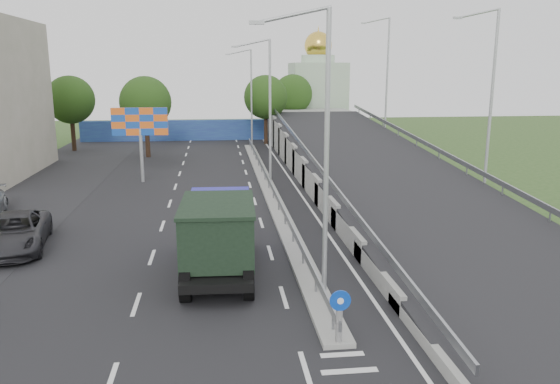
{
  "coord_description": "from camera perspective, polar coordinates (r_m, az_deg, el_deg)",
  "views": [
    {
      "loc": [
        -3.51,
        -12.54,
        8.22
      ],
      "look_at": [
        -0.41,
        13.91,
        2.2
      ],
      "focal_mm": 35.0,
      "sensor_mm": 36.0,
      "label": 1
    }
  ],
  "objects": [
    {
      "name": "median",
      "position": [
        37.6,
        -1.17,
        0.26
      ],
      "size": [
        1.0,
        44.0,
        0.2
      ],
      "primitive_type": "cube",
      "color": "gray",
      "rests_on": "ground"
    },
    {
      "name": "tree_ramp_far",
      "position": [
        68.27,
        1.35,
        10.18
      ],
      "size": [
        4.8,
        4.8,
        7.6
      ],
      "color": "black",
      "rests_on": "ground"
    },
    {
      "name": "blue_wall",
      "position": [
        64.92,
        -7.12,
        6.44
      ],
      "size": [
        30.0,
        0.5,
        2.4
      ],
      "primitive_type": "cube",
      "color": "#283896",
      "rests_on": "ground"
    },
    {
      "name": "billboard",
      "position": [
        41.11,
        -14.43,
        6.71
      ],
      "size": [
        4.0,
        0.24,
        5.5
      ],
      "color": "#B2B5B7",
      "rests_on": "ground"
    },
    {
      "name": "sign_bollard",
      "position": [
        16.75,
        6.23,
        -12.75
      ],
      "size": [
        0.64,
        0.23,
        1.67
      ],
      "color": "black",
      "rests_on": "median"
    },
    {
      "name": "parking_strip",
      "position": [
        35.81,
        -26.9,
        -1.94
      ],
      "size": [
        8.0,
        90.0,
        0.05
      ],
      "primitive_type": "cube",
      "color": "black",
      "rests_on": "ground"
    },
    {
      "name": "overpass_ramp",
      "position": [
        38.71,
        9.96,
        2.93
      ],
      "size": [
        10.0,
        50.0,
        3.5
      ],
      "color": "gray",
      "rests_on": "ground"
    },
    {
      "name": "median_guardrail",
      "position": [
        37.46,
        -1.17,
        1.23
      ],
      "size": [
        0.09,
        44.0,
        0.71
      ],
      "color": "gray",
      "rests_on": "median"
    },
    {
      "name": "road_surface",
      "position": [
        33.57,
        -5.61,
        -1.5
      ],
      "size": [
        26.0,
        90.0,
        0.04
      ],
      "primitive_type": "cube",
      "color": "black",
      "rests_on": "ground"
    },
    {
      "name": "parked_car_c",
      "position": [
        28.15,
        -26.03,
        -3.82
      ],
      "size": [
        3.67,
        6.31,
        1.65
      ],
      "primitive_type": "imported",
      "rotation": [
        0.0,
        0.0,
        0.16
      ],
      "color": "#2C2B30",
      "rests_on": "ground"
    },
    {
      "name": "tree_left_far",
      "position": [
        59.41,
        -21.06,
        8.97
      ],
      "size": [
        4.8,
        4.8,
        7.6
      ],
      "color": "black",
      "rests_on": "ground"
    },
    {
      "name": "lamp_post_far",
      "position": [
        58.7,
        -3.19,
        10.37
      ],
      "size": [
        2.74,
        0.18,
        10.08
      ],
      "color": "#B2B5B7",
      "rests_on": "median"
    },
    {
      "name": "church",
      "position": [
        73.84,
        3.93,
        10.45
      ],
      "size": [
        7.0,
        7.0,
        13.8
      ],
      "color": "#B2CCAD",
      "rests_on": "ground"
    },
    {
      "name": "tree_median_far",
      "position": [
        60.87,
        -1.5,
        9.87
      ],
      "size": [
        4.8,
        4.8,
        7.6
      ],
      "color": "black",
      "rests_on": "ground"
    },
    {
      "name": "tree_left_mid",
      "position": [
        53.03,
        -13.88,
        9.09
      ],
      "size": [
        4.8,
        4.8,
        7.6
      ],
      "color": "black",
      "rests_on": "ground"
    },
    {
      "name": "lamp_post_mid",
      "position": [
        38.78,
        -1.33,
        9.17
      ],
      "size": [
        2.74,
        0.18,
        10.08
      ],
      "color": "#B2B5B7",
      "rests_on": "median"
    },
    {
      "name": "lamp_post_near",
      "position": [
        19.04,
        4.34,
        5.43
      ],
      "size": [
        2.74,
        0.18,
        10.08
      ],
      "color": "#B2B5B7",
      "rests_on": "median"
    },
    {
      "name": "dump_truck",
      "position": [
        22.39,
        -6.41,
        -4.11
      ],
      "size": [
        3.0,
        7.31,
        3.18
      ],
      "rotation": [
        0.0,
        0.0,
        -0.04
      ],
      "color": "black",
      "rests_on": "ground"
    }
  ]
}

